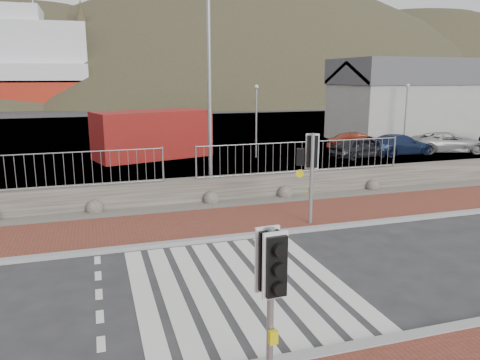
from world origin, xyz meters
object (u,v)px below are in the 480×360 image
object	(u,v)px
car_a	(359,148)
car_d	(449,142)
traffic_signal_far	(311,160)
car_c	(400,144)
streetlight	(213,69)
shipping_container	(152,134)
car_b	(360,144)
traffic_signal_near	(271,276)

from	to	relation	value
car_a	car_d	distance (m)	6.32
traffic_signal_far	car_c	xyz separation A→B (m)	(11.12, 10.73, -1.49)
streetlight	shipping_container	size ratio (longest dim) A/B	1.34
car_b	car_d	size ratio (longest dim) A/B	0.85
traffic_signal_far	car_d	xyz separation A→B (m)	(14.48, 10.54, -1.48)
shipping_container	car_a	xyz separation A→B (m)	(11.23, -3.70, -0.73)
traffic_signal_near	car_c	bearing A→B (deg)	45.54
traffic_signal_near	streetlight	distance (m)	12.23
shipping_container	car_c	bearing A→B (deg)	-29.76
traffic_signal_near	car_b	bearing A→B (deg)	51.18
streetlight	car_c	bearing A→B (deg)	26.86
shipping_container	car_c	world-z (taller)	shipping_container
car_c	streetlight	bearing A→B (deg)	112.38
traffic_signal_near	shipping_container	world-z (taller)	shipping_container
traffic_signal_near	shipping_container	distance (m)	21.23
car_c	car_d	bearing A→B (deg)	-96.04
car_b	car_c	distance (m)	2.34
traffic_signal_near	car_c	distance (m)	23.41
traffic_signal_far	car_c	bearing A→B (deg)	-114.07
car_b	streetlight	bearing A→B (deg)	136.96
shipping_container	car_b	world-z (taller)	shipping_container
shipping_container	car_d	size ratio (longest dim) A/B	1.44
traffic_signal_near	shipping_container	bearing A→B (deg)	83.36
traffic_signal_near	car_d	world-z (taller)	traffic_signal_near
car_d	streetlight	bearing A→B (deg)	127.12
traffic_signal_far	car_a	world-z (taller)	traffic_signal_far
car_a	car_c	bearing A→B (deg)	-93.34
car_c	car_d	xyz separation A→B (m)	(3.36, -0.19, 0.01)
traffic_signal_near	car_b	size ratio (longest dim) A/B	0.68
traffic_signal_far	shipping_container	world-z (taller)	traffic_signal_far
car_c	traffic_signal_near	bearing A→B (deg)	136.70
car_b	car_a	bearing A→B (deg)	160.55
shipping_container	car_d	xyz separation A→B (m)	(17.55, -3.59, -0.72)
traffic_signal_near	car_b	world-z (taller)	traffic_signal_near
traffic_signal_far	car_b	bearing A→B (deg)	-105.60
car_b	car_d	bearing A→B (deg)	-87.68
car_a	car_d	bearing A→B (deg)	-98.05
streetlight	car_b	distance (m)	13.61
car_c	car_d	distance (m)	3.37
traffic_signal_far	car_d	bearing A→B (deg)	-121.99
traffic_signal_far	car_d	size ratio (longest dim) A/B	0.65
streetlight	car_b	bearing A→B (deg)	34.70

